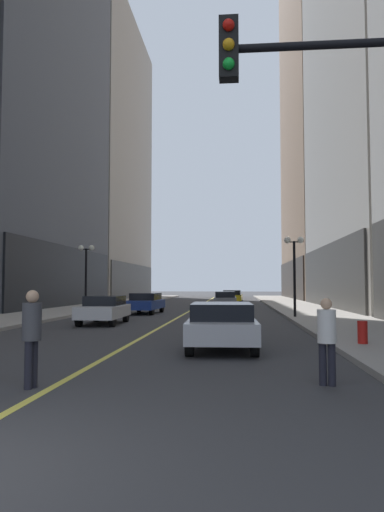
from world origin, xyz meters
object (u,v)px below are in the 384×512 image
Objects in this scene: car_white at (104,309)px; street_lamp_right_mid at (294,258)px; car_blue at (145,302)px; car_grey at (225,299)px; car_silver at (222,324)px; pedestrian_in_white_shirt at (327,335)px; fire_hydrant_right at (363,335)px; pedestrian_with_orange_bag at (32,331)px; street_lamp_left_far at (86,263)px; car_yellow at (232,296)px.

street_lamp_right_mid is (9.32, 3.87, 2.54)m from car_white.
car_blue and car_grey have the same top height.
street_lamp_right_mid is at bearing 73.98° from car_silver.
pedestrian_in_white_shirt is at bearing -59.34° from car_white.
fire_hydrant_right is (4.49, -24.06, -0.32)m from car_grey.
car_silver and car_grey have the same top height.
fire_hydrant_right is at bearing -39.11° from car_white.
street_lamp_right_mid is (3.53, 12.30, 2.54)m from car_silver.
street_lamp_right_mid reaches higher than pedestrian_with_orange_bag.
street_lamp_right_mid reaches higher than car_blue.
pedestrian_with_orange_bag is (-5.29, -0.71, 0.10)m from pedestrian_in_white_shirt.
street_lamp_left_far is (-6.05, 22.01, 2.24)m from pedestrian_with_orange_bag.
car_white is 0.86× the size of car_yellow.
car_grey is 12.19m from street_lamp_left_far.
street_lamp_right_mid reaches higher than car_silver.
car_silver is 17.70m from car_blue.
car_yellow is 1.09× the size of street_lamp_left_far.
car_silver is at bearing -173.65° from fire_hydrant_right.
pedestrian_with_orange_bag is 22.93m from street_lamp_left_far.
street_lamp_right_mid is at bearing -81.04° from car_yellow.
car_silver is 4.07m from fire_hydrant_right.
car_yellow is 20.39m from street_lamp_left_far.
street_lamp_left_far reaches higher than pedestrian_with_orange_bag.
car_grey is 13.09m from street_lamp_right_mid.
street_lamp_left_far is 13.47m from street_lamp_right_mid.
car_grey is (-0.46, 24.50, -0.00)m from car_silver.
fire_hydrant_right is at bearing 39.49° from pedestrian_with_orange_bag.
street_lamp_right_mid is at bearing -18.10° from street_lamp_left_far.
car_grey is 9.96m from car_yellow.
car_white and car_blue have the same top height.
car_blue is 2.92× the size of pedestrian_in_white_shirt.
car_yellow is 2.78× the size of pedestrian_with_orange_bag.
car_silver is 2.50× the size of pedestrian_with_orange_bag.
pedestrian_in_white_shirt reaches higher than car_grey.
car_yellow is at bearing 85.34° from pedestrian_with_orange_bag.
car_silver is at bearing -106.02° from street_lamp_right_mid.
pedestrian_with_orange_bag is (-3.22, -5.53, 0.30)m from car_silver.
car_yellow is 6.05× the size of fire_hydrant_right.
car_white is 2.40× the size of pedestrian_with_orange_bag.
car_silver is 5.44× the size of fire_hydrant_right.
street_lamp_right_mid is at bearing 22.53° from car_white.
pedestrian_with_orange_bag is (2.21, -22.37, 0.30)m from car_blue.
fire_hydrant_right is (1.97, 5.26, -0.52)m from pedestrian_in_white_shirt.
pedestrian_with_orange_bag reaches higher than car_silver.
car_blue is 0.96× the size of car_yellow.
pedestrian_with_orange_bag reaches higher than pedestrian_in_white_shirt.
pedestrian_in_white_shirt is (2.03, -39.26, 0.20)m from car_yellow.
pedestrian_with_orange_bag reaches higher than car_blue.
street_lamp_left_far is (-9.31, -17.97, 2.54)m from car_yellow.
car_yellow is 3.05× the size of pedestrian_in_white_shirt.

